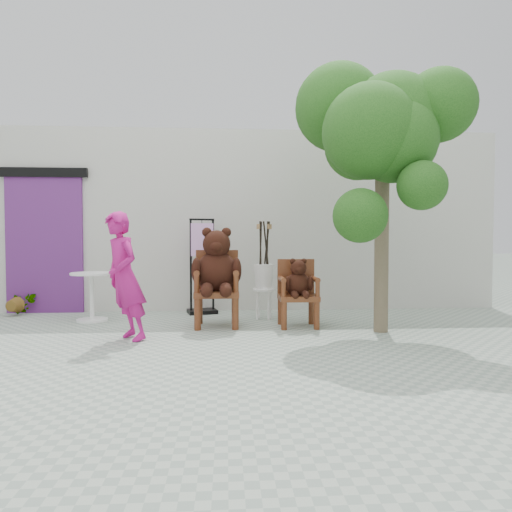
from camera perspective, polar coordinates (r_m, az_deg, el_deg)
The scene contains 11 objects.
ground_plane at distance 5.10m, azimuth -2.74°, elevation -11.38°, with size 60.00×60.00×0.00m, color #94A08F.
back_wall at distance 8.06m, azimuth -3.14°, elevation 4.35°, with size 9.00×1.00×3.00m, color beige.
doorway at distance 8.08m, azimuth -24.90°, elevation 1.76°, with size 1.40×0.11×2.33m.
chair_big at distance 6.19m, azimuth -4.93°, elevation -1.93°, with size 0.67×0.71×1.35m.
chair_small at distance 6.23m, azimuth 5.25°, elevation -3.73°, with size 0.52×0.50×0.93m.
person at distance 5.52m, azimuth -16.07°, elevation -2.52°, with size 0.55×0.36×1.50m, color #B61675.
cafe_table at distance 7.04m, azimuth -19.83°, elevation -4.11°, with size 0.60×0.60×0.70m.
display_stand at distance 7.34m, azimuth -6.75°, elevation -2.61°, with size 0.52×0.45×1.51m.
stool_bucket at distance 6.77m, azimuth 0.98°, elevation -2.51°, with size 0.32×0.32×1.45m.
tree at distance 6.15m, azimuth 15.30°, elevation 14.95°, with size 2.12×1.85×3.50m.
potted_plant at distance 8.05m, azimuth -27.44°, elevation -5.11°, with size 0.37×0.32×0.42m, color #143D10.
Camera 1 is at (-0.08, -4.96, 1.20)m, focal length 32.00 mm.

